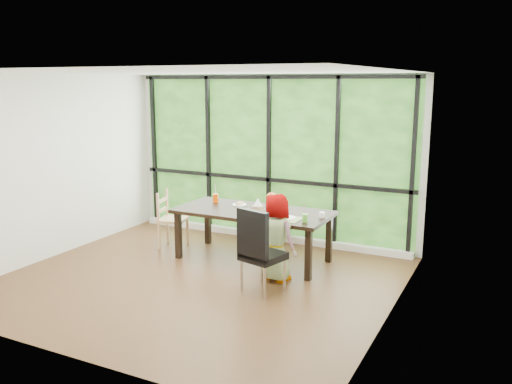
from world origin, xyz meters
TOP-DOWN VIEW (x-y plane):
  - ground at (0.00, 0.00)m, footprint 5.00×5.00m
  - back_wall at (0.00, 2.25)m, footprint 5.00×0.00m
  - foliage_backdrop at (0.00, 2.23)m, footprint 4.80×0.02m
  - window_mullions at (0.00, 2.19)m, footprint 4.80×0.06m
  - window_sill at (0.00, 2.15)m, footprint 4.80×0.12m
  - dining_table at (0.27, 1.07)m, footprint 2.27×1.08m
  - chair_window_leather at (0.21, 2.10)m, footprint 0.47×0.47m
  - chair_interior_leather at (0.93, 0.05)m, footprint 0.56×0.56m
  - chair_end_beech at (-1.14, 1.08)m, footprint 0.49×0.50m
  - child_toddler at (0.27, 1.69)m, footprint 0.35×0.26m
  - child_older at (0.94, 0.49)m, footprint 0.66×0.53m
  - placemat at (0.85, 0.83)m, footprint 0.49×0.36m
  - plate_far at (-0.06, 1.28)m, footprint 0.21×0.21m
  - plate_near at (0.88, 0.86)m, footprint 0.26×0.26m
  - orange_cup at (-0.48, 1.28)m, footprint 0.08×0.08m
  - green_cup at (1.19, 0.79)m, footprint 0.07×0.07m
  - white_mug at (1.31, 1.11)m, footprint 0.08×0.08m
  - tissue_box at (0.42, 0.93)m, footprint 0.13×0.13m
  - crepe_rolls_far at (-0.06, 1.28)m, footprint 0.10×0.12m
  - crepe_rolls_near at (0.88, 0.86)m, footprint 0.05×0.12m
  - straw_white at (-0.48, 1.28)m, footprint 0.01×0.04m
  - straw_pink at (1.19, 0.79)m, footprint 0.01×0.04m
  - tissue at (0.42, 0.93)m, footprint 0.12×0.12m

SIDE VIEW (x-z plane):
  - ground at x=0.00m, z-range 0.00..0.00m
  - window_sill at x=0.00m, z-range 0.00..0.10m
  - dining_table at x=0.27m, z-range 0.00..0.75m
  - child_toddler at x=0.27m, z-range 0.00..0.90m
  - chair_end_beech at x=-1.14m, z-range 0.00..0.90m
  - chair_window_leather at x=0.21m, z-range 0.00..1.08m
  - chair_interior_leather at x=0.93m, z-range 0.00..1.08m
  - child_older at x=0.94m, z-range 0.00..1.16m
  - placemat at x=0.85m, z-range 0.75..0.76m
  - plate_far at x=-0.06m, z-range 0.75..0.76m
  - plate_near at x=0.88m, z-range 0.75..0.77m
  - crepe_rolls_far at x=-0.06m, z-range 0.76..0.80m
  - crepe_rolls_near at x=0.88m, z-range 0.77..0.80m
  - white_mug at x=1.31m, z-range 0.75..0.83m
  - green_cup at x=1.19m, z-range 0.75..0.86m
  - tissue_box at x=0.42m, z-range 0.75..0.86m
  - orange_cup at x=-0.48m, z-range 0.75..0.88m
  - straw_pink at x=1.19m, z-range 0.80..1.00m
  - tissue at x=0.42m, z-range 0.86..0.97m
  - straw_white at x=-0.48m, z-range 0.82..1.02m
  - back_wall at x=0.00m, z-range -1.15..3.85m
  - foliage_backdrop at x=0.00m, z-range 0.03..2.67m
  - window_mullions at x=0.00m, z-range 0.03..2.67m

